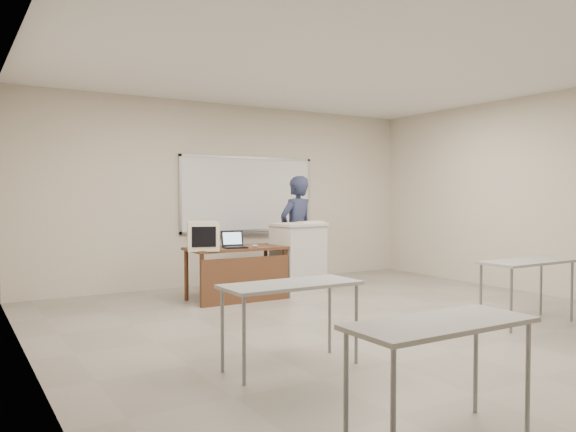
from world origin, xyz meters
TOP-DOWN VIEW (x-y plane):
  - floor at (0.00, 0.00)m, footprint 7.00×8.00m
  - whiteboard at (0.30, 3.97)m, footprint 2.48×0.10m
  - student_desks at (-0.00, -1.35)m, footprint 4.40×2.20m
  - instructor_desk at (-0.61, 2.49)m, footprint 1.39×0.69m
  - podium at (0.40, 2.54)m, footprint 0.76×0.55m
  - crt_monitor at (-1.16, 2.48)m, footprint 0.41×0.46m
  - laptop at (-0.71, 2.47)m, footprint 0.31×0.29m
  - mouse at (-0.41, 2.40)m, footprint 0.11×0.09m
  - keyboard at (0.54, 2.42)m, footprint 0.47×0.23m
  - presenter at (0.65, 2.99)m, footprint 0.74×0.57m

SIDE VIEW (x-z plane):
  - floor at x=0.00m, z-range -0.01..0.00m
  - podium at x=0.40m, z-range 0.00..1.07m
  - instructor_desk at x=-0.61m, z-range 0.16..0.91m
  - student_desks at x=0.00m, z-range 0.31..1.04m
  - mouse at x=-0.41m, z-range 0.75..0.79m
  - laptop at x=-0.71m, z-range 0.69..0.92m
  - presenter at x=0.65m, z-range 0.00..1.79m
  - crt_monitor at x=-1.16m, z-range 0.74..1.13m
  - keyboard at x=0.54m, z-range 1.06..1.09m
  - whiteboard at x=0.30m, z-range 0.83..2.14m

